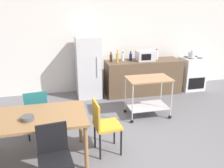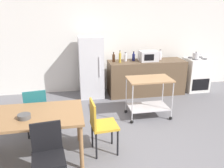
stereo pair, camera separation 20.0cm
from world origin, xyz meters
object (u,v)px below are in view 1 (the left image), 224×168
(chair_black, at_px, (54,155))
(bottle_hot_sauce, at_px, (131,57))
(refrigerator, at_px, (88,67))
(kitchen_cart, at_px, (148,91))
(fruit_bowl, at_px, (27,118))
(stove_oven, at_px, (191,73))
(bottle_wine, at_px, (123,57))
(chair_mustard, at_px, (104,123))
(dining_table, at_px, (35,121))
(bottle_soy_sauce, at_px, (157,55))
(bottle_vinegar, at_px, (111,58))
(chair_teal, at_px, (36,110))
(microwave, at_px, (145,56))
(kettle, at_px, (192,55))
(bottle_soda, at_px, (117,58))

(chair_black, relative_size, bottle_hot_sauce, 3.74)
(refrigerator, distance_m, kitchen_cart, 1.80)
(bottle_hot_sauce, bearing_deg, kitchen_cart, -92.45)
(bottle_hot_sauce, height_order, fruit_bowl, bottle_hot_sauce)
(stove_oven, bearing_deg, bottle_hot_sauce, 177.51)
(bottle_wine, bearing_deg, kitchen_cart, -83.62)
(chair_mustard, bearing_deg, stove_oven, -55.48)
(chair_mustard, xyz_separation_m, stove_oven, (3.02, 2.45, -0.07))
(refrigerator, bearing_deg, bottle_hot_sauce, -0.19)
(dining_table, xyz_separation_m, bottle_soy_sauce, (2.97, 2.47, 0.34))
(chair_mustard, height_order, bottle_vinegar, bottle_vinegar)
(chair_black, relative_size, bottle_vinegar, 3.59)
(chair_teal, xyz_separation_m, chair_mustard, (1.06, -0.75, 0.00))
(chair_black, bearing_deg, refrigerator, 68.11)
(chair_black, xyz_separation_m, fruit_bowl, (-0.34, 0.56, 0.26))
(chair_teal, xyz_separation_m, fruit_bowl, (-0.04, -0.85, 0.26))
(microwave, bearing_deg, dining_table, -137.55)
(chair_teal, relative_size, kettle, 3.71)
(refrigerator, relative_size, bottle_hot_sauce, 6.51)
(refrigerator, distance_m, microwave, 1.51)
(chair_mustard, xyz_separation_m, fruit_bowl, (-1.09, -0.10, 0.26))
(microwave, bearing_deg, stove_oven, 1.58)
(bottle_wine, relative_size, fruit_bowl, 1.27)
(bottle_soda, bearing_deg, bottle_vinegar, 138.65)
(bottle_soda, bearing_deg, kitchen_cart, -75.10)
(dining_table, height_order, chair_teal, chair_teal)
(bottle_vinegar, relative_size, microwave, 0.54)
(fruit_bowl, bearing_deg, bottle_vinegar, 55.26)
(chair_black, distance_m, bottle_soy_sauce, 4.18)
(chair_teal, height_order, kettle, kettle)
(chair_black, distance_m, kettle, 4.75)
(refrigerator, height_order, fruit_bowl, refrigerator)
(stove_oven, relative_size, kitchen_cart, 1.01)
(bottle_wine, bearing_deg, microwave, -9.70)
(dining_table, distance_m, chair_black, 0.74)
(chair_teal, relative_size, kitchen_cart, 0.98)
(bottle_soda, height_order, fruit_bowl, bottle_soda)
(bottle_soda, xyz_separation_m, bottle_hot_sauce, (0.40, 0.16, -0.03))
(kitchen_cart, bearing_deg, kettle, 36.12)
(bottle_soy_sauce, bearing_deg, fruit_bowl, -139.60)
(dining_table, bearing_deg, chair_mustard, -1.13)
(bottle_wine, relative_size, bottle_soy_sauce, 0.85)
(dining_table, bearing_deg, bottle_hot_sauce, 48.10)
(chair_teal, bearing_deg, fruit_bowl, 79.35)
(kitchen_cart, bearing_deg, dining_table, -153.88)
(chair_black, height_order, stove_oven, stove_oven)
(bottle_wine, bearing_deg, bottle_soda, -140.90)
(microwave, height_order, fruit_bowl, microwave)
(dining_table, bearing_deg, bottle_vinegar, 55.22)
(kitchen_cart, bearing_deg, microwave, 72.14)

